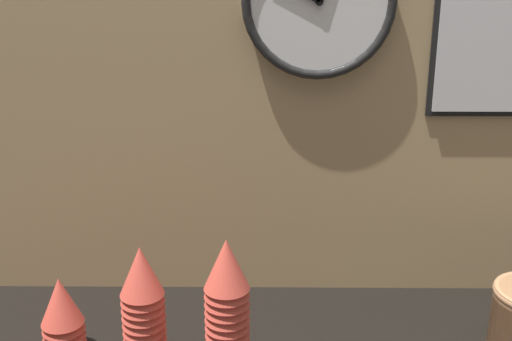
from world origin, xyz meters
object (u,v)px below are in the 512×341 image
(wall_clock, at_px, (319,2))
(cup_stack_left, at_px, (62,315))
(cup_stack_center, at_px, (227,308))
(cup_stack_center_left, at_px, (143,306))

(wall_clock, bearing_deg, cup_stack_left, -153.89)
(cup_stack_center, bearing_deg, wall_clock, 60.32)
(cup_stack_center_left, distance_m, cup_stack_left, 0.17)
(cup_stack_center_left, xyz_separation_m, cup_stack_center, (0.16, -0.03, 0.02))
(cup_stack_left, bearing_deg, wall_clock, 26.11)
(cup_stack_center_left, height_order, cup_stack_left, cup_stack_center_left)
(cup_stack_center_left, xyz_separation_m, wall_clock, (0.34, 0.28, 0.54))
(cup_stack_left, distance_m, wall_clock, 0.81)
(cup_stack_center_left, distance_m, wall_clock, 0.70)
(cup_stack_left, height_order, cup_stack_center, cup_stack_center)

